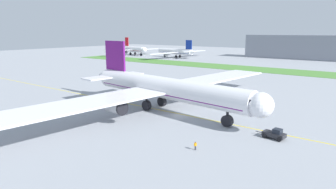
{
  "coord_description": "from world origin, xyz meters",
  "views": [
    {
      "loc": [
        40.91,
        -58.78,
        20.84
      ],
      "look_at": [
        -6.45,
        4.22,
        3.9
      ],
      "focal_mm": 31.57,
      "sensor_mm": 36.0,
      "label": 1
    }
  ],
  "objects_px": {
    "airliner_foreground": "(162,88)",
    "ground_crew_marshaller_front": "(195,145)",
    "pushback_tug": "(275,134)",
    "parked_airliner_far_centre": "(176,52)",
    "service_truck_fuel_bowser": "(139,78)",
    "ground_crew_wingwalker_port": "(119,102)",
    "parked_airliner_far_left": "(134,49)"
  },
  "relations": [
    {
      "from": "airliner_foreground",
      "to": "ground_crew_marshaller_front",
      "type": "relative_size",
      "value": 62.99
    },
    {
      "from": "pushback_tug",
      "to": "parked_airliner_far_centre",
      "type": "bearing_deg",
      "value": 131.45
    },
    {
      "from": "ground_crew_marshaller_front",
      "to": "service_truck_fuel_bowser",
      "type": "xyz_separation_m",
      "value": [
        -58.1,
        48.95,
        0.46
      ]
    },
    {
      "from": "service_truck_fuel_bowser",
      "to": "parked_airliner_far_centre",
      "type": "height_order",
      "value": "parked_airliner_far_centre"
    },
    {
      "from": "pushback_tug",
      "to": "ground_crew_wingwalker_port",
      "type": "bearing_deg",
      "value": 179.22
    },
    {
      "from": "airliner_foreground",
      "to": "parked_airliner_far_left",
      "type": "xyz_separation_m",
      "value": [
        -135.25,
        132.01,
        -0.91
      ]
    },
    {
      "from": "parked_airliner_far_left",
      "to": "airliner_foreground",
      "type": "bearing_deg",
      "value": -44.31
    },
    {
      "from": "parked_airliner_far_left",
      "to": "parked_airliner_far_centre",
      "type": "distance_m",
      "value": 44.84
    },
    {
      "from": "ground_crew_wingwalker_port",
      "to": "parked_airliner_far_left",
      "type": "xyz_separation_m",
      "value": [
        -121.97,
        135.09,
        4.17
      ]
    },
    {
      "from": "ground_crew_wingwalker_port",
      "to": "parked_airliner_far_left",
      "type": "relative_size",
      "value": 0.03
    },
    {
      "from": "pushback_tug",
      "to": "ground_crew_marshaller_front",
      "type": "distance_m",
      "value": 17.16
    },
    {
      "from": "parked_airliner_far_left",
      "to": "parked_airliner_far_centre",
      "type": "height_order",
      "value": "parked_airliner_far_left"
    },
    {
      "from": "pushback_tug",
      "to": "ground_crew_wingwalker_port",
      "type": "distance_m",
      "value": 44.3
    },
    {
      "from": "service_truck_fuel_bowser",
      "to": "parked_airliner_far_centre",
      "type": "distance_m",
      "value": 116.13
    },
    {
      "from": "parked_airliner_far_centre",
      "to": "ground_crew_wingwalker_port",
      "type": "bearing_deg",
      "value": -60.59
    },
    {
      "from": "pushback_tug",
      "to": "ground_crew_marshaller_front",
      "type": "relative_size",
      "value": 3.98
    },
    {
      "from": "ground_crew_wingwalker_port",
      "to": "parked_airliner_far_centre",
      "type": "xyz_separation_m",
      "value": [
        -77.17,
        136.91,
        3.79
      ]
    },
    {
      "from": "parked_airliner_far_centre",
      "to": "service_truck_fuel_bowser",
      "type": "bearing_deg",
      "value": -62.37
    },
    {
      "from": "airliner_foreground",
      "to": "service_truck_fuel_bowser",
      "type": "height_order",
      "value": "airliner_foreground"
    },
    {
      "from": "pushback_tug",
      "to": "service_truck_fuel_bowser",
      "type": "distance_m",
      "value": 75.99
    },
    {
      "from": "airliner_foreground",
      "to": "ground_crew_marshaller_front",
      "type": "bearing_deg",
      "value": -39.88
    },
    {
      "from": "ground_crew_wingwalker_port",
      "to": "service_truck_fuel_bowser",
      "type": "bearing_deg",
      "value": 124.4
    },
    {
      "from": "ground_crew_wingwalker_port",
      "to": "parked_airliner_far_centre",
      "type": "distance_m",
      "value": 157.21
    },
    {
      "from": "service_truck_fuel_bowser",
      "to": "parked_airliner_far_centre",
      "type": "xyz_separation_m",
      "value": [
        -53.84,
        102.84,
        3.41
      ]
    },
    {
      "from": "ground_crew_marshaller_front",
      "to": "parked_airliner_far_centre",
      "type": "distance_m",
      "value": 188.64
    },
    {
      "from": "ground_crew_marshaller_front",
      "to": "service_truck_fuel_bowser",
      "type": "distance_m",
      "value": 75.97
    },
    {
      "from": "airliner_foreground",
      "to": "service_truck_fuel_bowser",
      "type": "distance_m",
      "value": 48.19
    },
    {
      "from": "ground_crew_wingwalker_port",
      "to": "parked_airliner_far_centre",
      "type": "height_order",
      "value": "parked_airliner_far_centre"
    },
    {
      "from": "service_truck_fuel_bowser",
      "to": "airliner_foreground",
      "type": "bearing_deg",
      "value": -40.25
    },
    {
      "from": "ground_crew_marshaller_front",
      "to": "airliner_foreground",
      "type": "bearing_deg",
      "value": 140.12
    },
    {
      "from": "ground_crew_wingwalker_port",
      "to": "ground_crew_marshaller_front",
      "type": "xyz_separation_m",
      "value": [
        34.77,
        -14.87,
        -0.08
      ]
    },
    {
      "from": "ground_crew_marshaller_front",
      "to": "service_truck_fuel_bowser",
      "type": "height_order",
      "value": "service_truck_fuel_bowser"
    }
  ]
}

